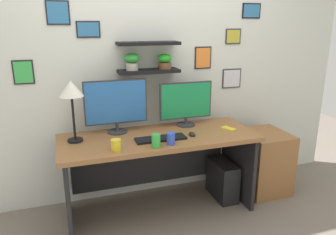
% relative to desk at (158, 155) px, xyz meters
% --- Properties ---
extents(ground_plane, '(8.00, 8.00, 0.00)m').
position_rel_desk_xyz_m(ground_plane, '(0.00, -0.06, -0.54)').
color(ground_plane, '#70665B').
extents(back_wall_assembly, '(4.40, 0.24, 2.70)m').
position_rel_desk_xyz_m(back_wall_assembly, '(0.00, 0.38, 0.81)').
color(back_wall_assembly, silver).
rests_on(back_wall_assembly, ground).
extents(desk, '(1.77, 0.68, 0.75)m').
position_rel_desk_xyz_m(desk, '(0.00, 0.00, 0.00)').
color(desk, brown).
rests_on(desk, ground).
extents(monitor_left, '(0.57, 0.18, 0.49)m').
position_rel_desk_xyz_m(monitor_left, '(-0.34, 0.16, 0.47)').
color(monitor_left, '#2D2D33').
rests_on(monitor_left, desk).
extents(monitor_right, '(0.53, 0.18, 0.43)m').
position_rel_desk_xyz_m(monitor_right, '(0.34, 0.16, 0.43)').
color(monitor_right, '#2D2D33').
rests_on(monitor_right, desk).
extents(keyboard, '(0.44, 0.14, 0.02)m').
position_rel_desk_xyz_m(keyboard, '(-0.02, -0.16, 0.22)').
color(keyboard, black).
rests_on(keyboard, desk).
extents(computer_mouse, '(0.06, 0.09, 0.03)m').
position_rel_desk_xyz_m(computer_mouse, '(0.28, -0.15, 0.22)').
color(computer_mouse, black).
rests_on(computer_mouse, desk).
extents(desk_lamp, '(0.20, 0.20, 0.52)m').
position_rel_desk_xyz_m(desk_lamp, '(-0.72, 0.04, 0.63)').
color(desk_lamp, black).
rests_on(desk_lamp, desk).
extents(cell_phone, '(0.12, 0.16, 0.01)m').
position_rel_desk_xyz_m(cell_phone, '(0.68, -0.08, 0.21)').
color(cell_phone, yellow).
rests_on(cell_phone, desk).
extents(coffee_mug, '(0.08, 0.08, 0.09)m').
position_rel_desk_xyz_m(coffee_mug, '(-0.42, -0.27, 0.25)').
color(coffee_mug, yellow).
rests_on(coffee_mug, desk).
extents(pen_cup, '(0.07, 0.07, 0.10)m').
position_rel_desk_xyz_m(pen_cup, '(0.03, -0.29, 0.26)').
color(pen_cup, blue).
rests_on(pen_cup, desk).
extents(water_cup, '(0.07, 0.07, 0.11)m').
position_rel_desk_xyz_m(water_cup, '(-0.10, -0.31, 0.26)').
color(water_cup, green).
rests_on(water_cup, desk).
extents(drawer_cabinet, '(0.44, 0.50, 0.64)m').
position_rel_desk_xyz_m(drawer_cabinet, '(1.16, -0.02, -0.23)').
color(drawer_cabinet, brown).
rests_on(drawer_cabinet, ground).
extents(computer_tower_right, '(0.18, 0.40, 0.38)m').
position_rel_desk_xyz_m(computer_tower_right, '(0.68, -0.02, -0.35)').
color(computer_tower_right, black).
rests_on(computer_tower_right, ground).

